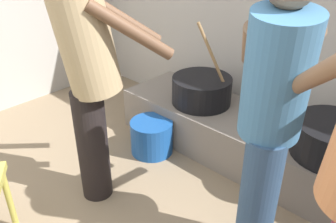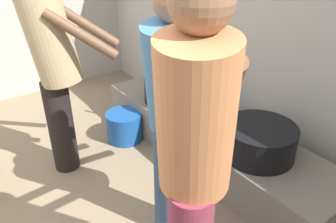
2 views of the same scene
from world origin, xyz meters
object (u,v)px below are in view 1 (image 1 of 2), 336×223
(cooking_pot_main, at_px, (202,90))
(cooking_pot_secondary, at_px, (334,140))
(bucket_blue_plastic, at_px, (152,137))
(cook_in_tan_shirt, at_px, (89,69))
(cook_in_blue_shirt, at_px, (272,110))

(cooking_pot_main, height_order, cooking_pot_secondary, cooking_pot_main)
(cooking_pot_main, bearing_deg, bucket_blue_plastic, -111.94)
(cooking_pot_secondary, relative_size, cook_in_tan_shirt, 0.32)
(cooking_pot_secondary, distance_m, bucket_blue_plastic, 1.32)
(cooking_pot_secondary, relative_size, bucket_blue_plastic, 1.50)
(cooking_pot_main, xyz_separation_m, cook_in_blue_shirt, (0.92, -0.67, 0.42))
(cooking_pot_secondary, relative_size, cook_in_blue_shirt, 0.33)
(cooking_pot_main, distance_m, cook_in_tan_shirt, 1.08)
(cook_in_tan_shirt, height_order, bucket_blue_plastic, cook_in_tan_shirt)
(cooking_pot_main, height_order, cook_in_tan_shirt, cook_in_tan_shirt)
(cooking_pot_main, bearing_deg, cooking_pot_secondary, -0.68)
(cooking_pot_main, distance_m, cook_in_blue_shirt, 1.22)
(cook_in_tan_shirt, relative_size, bucket_blue_plastic, 4.73)
(cooking_pot_secondary, bearing_deg, cook_in_tan_shirt, -139.07)
(bucket_blue_plastic, bearing_deg, cooking_pot_secondary, 18.09)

